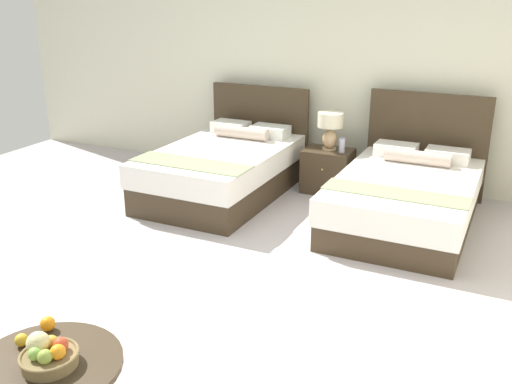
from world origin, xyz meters
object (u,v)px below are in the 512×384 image
coffee_table (47,377)px  loose_apple (22,340)px  fruit_bowl (48,354)px  loose_orange (48,324)px  vase (342,145)px  table_lamp (330,126)px  nightstand (328,171)px  bed_near_window (225,168)px  bed_near_corner (407,196)px

coffee_table → loose_apple: 0.28m
fruit_bowl → loose_orange: fruit_bowl is taller
vase → loose_apple: size_ratio=2.24×
table_lamp → loose_orange: size_ratio=4.97×
fruit_bowl → loose_apple: size_ratio=4.15×
vase → coffee_table: vase is taller
nightstand → fruit_bowl: size_ratio=1.80×
bed_near_window → coffee_table: bed_near_window is taller
table_lamp → fruit_bowl: 4.49m
nightstand → coffee_table: nightstand is taller
vase → loose_apple: vase is taller
vase → loose_orange: vase is taller
bed_near_window → bed_near_corner: size_ratio=1.00×
coffee_table → fruit_bowl: (0.03, 0.01, 0.16)m
loose_apple → bed_near_corner: bearing=68.5°
coffee_table → vase: bearing=85.3°
nightstand → table_lamp: bearing=90.0°
loose_apple → loose_orange: size_ratio=0.86×
loose_orange → bed_near_window: bearing=100.8°
nightstand → vase: size_ratio=3.33×
vase → loose_orange: (-0.59, -4.16, -0.16)m
bed_near_corner → fruit_bowl: (-1.22, -3.86, 0.18)m
loose_orange → coffee_table: bearing=-49.6°
coffee_table → loose_orange: loose_orange is taller
vase → fruit_bowl: (-0.34, -4.41, -0.13)m
coffee_table → loose_orange: (-0.22, 0.26, 0.13)m
bed_near_window → bed_near_corner: (2.15, 0.01, -0.02)m
table_lamp → vase: (0.17, -0.06, -0.20)m
loose_orange → fruit_bowl: bearing=-45.5°
bed_near_corner → loose_apple: bed_near_corner is taller
table_lamp → vase: bearing=-19.1°
table_lamp → loose_apple: bearing=-95.7°
bed_near_window → bed_near_corner: 2.15m
vase → fruit_bowl: size_ratio=0.54×
coffee_table → loose_orange: bearing=130.4°
loose_apple → bed_near_window: bearing=99.9°
table_lamp → loose_orange: (-0.41, -4.22, -0.35)m
fruit_bowl → loose_orange: size_ratio=3.55×
bed_near_corner → loose_orange: bearing=-112.2°
table_lamp → loose_orange: bearing=-95.6°
table_lamp → coffee_table: size_ratio=0.53×
coffee_table → table_lamp: bearing=87.5°
coffee_table → nightstand: bearing=87.5°
fruit_bowl → bed_near_window: bearing=103.6°
bed_near_corner → nightstand: size_ratio=3.74×
coffee_table → loose_apple: loose_apple is taller
loose_apple → loose_orange: bearing=83.2°
nightstand → vase: bearing=-13.0°
loose_apple → nightstand: bearing=84.3°
coffee_table → loose_apple: bearing=162.4°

